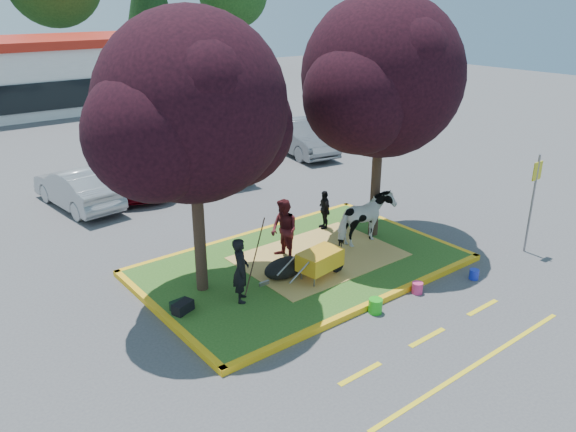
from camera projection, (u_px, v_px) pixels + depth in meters
ground at (302, 268)px, 15.00m from camera, size 90.00×90.00×0.00m
median_island at (302, 265)px, 14.97m from camera, size 8.00×5.00×0.15m
curb_near at (372, 304)px, 13.08m from camera, size 8.30×0.16×0.15m
curb_far at (248, 235)px, 16.86m from camera, size 8.30×0.16×0.15m
curb_left at (162, 315)px, 12.63m from camera, size 0.16×5.30×0.15m
curb_right at (404, 229)px, 17.32m from camera, size 0.16×5.30×0.15m
straw_bedding at (319, 256)px, 15.29m from camera, size 4.20×3.00×0.01m
tree_purple_left at (193, 116)px, 12.09m from camera, size 5.06×4.20×6.51m
tree_purple_right at (383, 84)px, 15.15m from camera, size 5.30×4.40×6.82m
fire_lane_stripe_a at (360, 374)px, 10.77m from camera, size 1.10×0.12×0.01m
fire_lane_stripe_b at (427, 337)px, 11.92m from camera, size 1.10×0.12×0.01m
fire_lane_stripe_c at (483, 308)px, 13.07m from camera, size 1.10×0.12×0.01m
fire_lane_long at (476, 365)px, 11.04m from camera, size 6.00×0.10×0.01m
retail_building at (49, 72)px, 35.84m from camera, size 20.40×8.40×4.40m
cow at (365, 219)px, 15.82m from camera, size 1.81×0.88×1.50m
calf at (284, 268)px, 14.09m from camera, size 1.33×1.05×0.50m
handler at (241, 270)px, 12.82m from camera, size 0.62×0.68×1.56m
visitor_a at (284, 230)px, 14.84m from camera, size 0.69×0.86×1.69m
visitor_b at (324, 210)px, 16.97m from camera, size 0.52×0.76×1.21m
wheelbarrow at (320, 260)px, 13.91m from camera, size 2.01×0.82×0.76m
gear_bag_dark at (183, 307)px, 12.56m from camera, size 0.55×0.41×0.25m
gear_bag_green at (180, 305)px, 12.66m from camera, size 0.43×0.28×0.22m
sign_post at (534, 192)px, 15.32m from camera, size 0.40×0.06×2.83m
bucket_green at (375, 306)px, 12.81m from camera, size 0.42×0.42×0.34m
bucket_pink at (417, 288)px, 13.66m from camera, size 0.27×0.27×0.28m
bucket_blue at (474, 274)px, 14.36m from camera, size 0.30×0.30×0.26m
car_silver at (77, 188)px, 19.13m from camera, size 1.90×4.32×1.38m
car_red at (135, 169)px, 21.07m from camera, size 4.04×5.77×1.46m
car_white at (207, 155)px, 22.80m from camera, size 2.72×5.38×1.50m
car_grey at (299, 137)px, 25.66m from camera, size 2.34×4.86×1.54m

